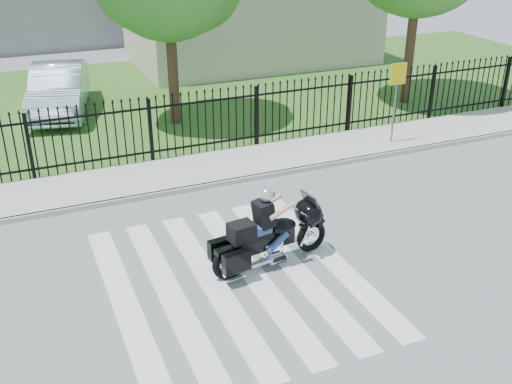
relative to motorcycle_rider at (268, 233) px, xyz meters
name	(u,v)px	position (x,y,z in m)	size (l,w,h in m)	color
ground	(234,280)	(-0.80, -0.27, -0.69)	(120.00, 120.00, 0.00)	slate
crosswalk	(234,280)	(-0.80, -0.27, -0.68)	(5.00, 5.50, 0.01)	silver
sidewalk	(163,176)	(-0.80, 4.73, -0.63)	(40.00, 2.00, 0.12)	#ADAAA3
curb	(174,191)	(-0.80, 3.73, -0.63)	(40.00, 0.12, 0.12)	#ADAAA3
grass_strip	(111,102)	(-0.80, 11.73, -0.68)	(40.00, 12.00, 0.02)	#28521C
iron_fence	(151,132)	(-0.80, 5.73, 0.22)	(26.00, 0.04, 1.80)	black
building_low	(251,20)	(6.20, 15.73, 1.06)	(10.00, 6.00, 3.50)	#BDB29D
motorcycle_rider	(268,233)	(0.00, 0.00, 0.00)	(2.52, 1.02, 1.67)	black
parked_car	(59,89)	(-2.51, 11.24, 0.11)	(1.65, 4.73, 1.56)	#AABCD6
traffic_sign	(397,87)	(5.83, 4.38, 1.06)	(0.49, 0.07, 2.27)	slate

